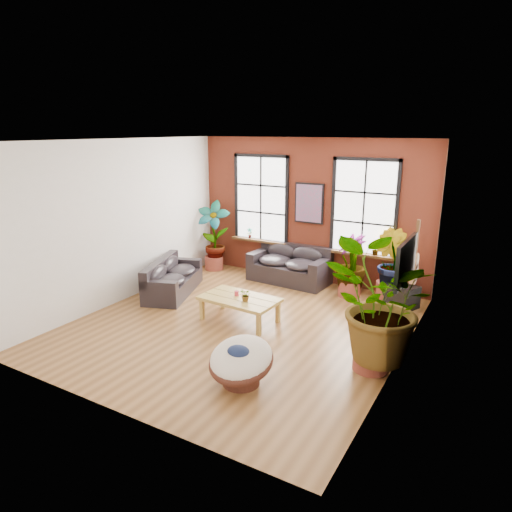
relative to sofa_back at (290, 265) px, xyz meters
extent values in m
cube|color=brown|center=(0.32, -2.88, -0.42)|extent=(6.00, 6.50, 0.02)
cube|color=white|center=(0.32, -2.88, 3.10)|extent=(6.00, 6.50, 0.02)
cube|color=#531D13|center=(0.32, 0.38, 1.34)|extent=(6.00, 0.02, 3.50)
cube|color=silver|center=(0.32, -6.14, 1.34)|extent=(6.00, 0.02, 3.50)
cube|color=silver|center=(-2.69, -2.88, 1.34)|extent=(0.02, 6.50, 3.50)
cube|color=silver|center=(3.33, -2.88, 1.34)|extent=(0.02, 6.50, 3.50)
cube|color=white|center=(-1.03, 0.32, 1.54)|extent=(1.40, 0.02, 2.10)
cube|color=#3F2611|center=(-1.03, 0.25, 0.46)|extent=(1.60, 0.22, 0.06)
cube|color=white|center=(1.67, 0.32, 1.54)|extent=(1.40, 0.02, 2.10)
cube|color=#3F2611|center=(1.67, 0.25, 0.46)|extent=(1.60, 0.22, 0.06)
cube|color=black|center=(0.00, -0.06, -0.19)|extent=(2.02, 1.07, 0.45)
cube|color=black|center=(0.02, 0.30, 0.27)|extent=(1.98, 0.34, 0.46)
cube|color=black|center=(-0.87, -0.01, 0.16)|extent=(0.29, 0.97, 0.23)
cube|color=black|center=(0.86, -0.11, 0.16)|extent=(0.29, 0.97, 0.23)
ellipsoid|color=black|center=(-0.38, -0.09, 0.10)|extent=(0.87, 0.85, 0.26)
ellipsoid|color=black|center=(-0.37, 0.19, 0.27)|extent=(0.84, 0.30, 0.44)
ellipsoid|color=black|center=(0.37, -0.13, 0.10)|extent=(0.87, 0.85, 0.26)
ellipsoid|color=black|center=(0.38, 0.14, 0.27)|extent=(0.84, 0.30, 0.44)
cube|color=black|center=(-1.97, -2.14, -0.22)|extent=(1.44, 2.12, 0.38)
cube|color=black|center=(-2.26, -2.24, 0.17)|extent=(0.86, 1.90, 0.39)
cube|color=black|center=(-1.67, -2.96, 0.07)|extent=(0.84, 0.47, 0.20)
cube|color=black|center=(-2.27, -1.31, 0.07)|extent=(0.84, 0.47, 0.20)
ellipsoid|color=black|center=(-1.80, -2.49, 0.03)|extent=(0.94, 1.04, 0.22)
ellipsoid|color=black|center=(-2.02, -2.57, 0.17)|extent=(0.50, 0.88, 0.38)
ellipsoid|color=black|center=(-2.06, -1.75, 0.03)|extent=(0.94, 1.04, 0.22)
ellipsoid|color=black|center=(-2.29, -1.84, 0.17)|extent=(0.50, 0.88, 0.38)
cube|color=#AF8F3F|center=(0.20, -2.72, 0.05)|extent=(1.57, 0.96, 0.07)
cube|color=#3F2611|center=(0.19, -2.87, 0.08)|extent=(1.52, 0.09, 0.00)
cube|color=#3F2611|center=(0.21, -2.58, 0.08)|extent=(1.52, 0.09, 0.00)
cube|color=#AF8F3F|center=(-0.49, -3.03, -0.20)|extent=(0.08, 0.08, 0.42)
cube|color=#AF8F3F|center=(0.85, -3.11, -0.20)|extent=(0.08, 0.08, 0.42)
cube|color=#AF8F3F|center=(-0.45, -2.34, -0.20)|extent=(0.08, 0.08, 0.42)
cube|color=#AF8F3F|center=(0.89, -2.41, -0.20)|extent=(0.08, 0.08, 0.42)
cylinder|color=#D9364A|center=(0.09, -2.66, 0.13)|extent=(0.09, 0.09, 0.10)
cylinder|color=#53291D|center=(1.45, -4.69, -0.30)|extent=(0.57, 0.57, 0.23)
torus|color=#53291D|center=(1.45, -4.69, -0.03)|extent=(0.99, 0.99, 0.44)
ellipsoid|color=white|center=(1.45, -4.69, 0.02)|extent=(0.95, 1.00, 0.60)
ellipsoid|color=#162145|center=(1.45, -4.74, 0.14)|extent=(0.38, 0.30, 0.17)
cube|color=black|center=(0.32, 0.31, 1.54)|extent=(0.74, 0.04, 0.98)
cube|color=#0C7F8C|center=(0.32, 0.28, 1.54)|extent=(0.66, 0.02, 0.90)
cube|color=black|center=(3.27, -2.58, 1.24)|extent=(0.06, 1.25, 0.72)
cube|color=black|center=(3.24, -2.58, 1.24)|extent=(0.01, 1.15, 0.62)
cylinder|color=#B27F4C|center=(3.22, -1.53, 0.72)|extent=(0.09, 0.38, 0.38)
cylinder|color=#B27F4C|center=(3.22, -1.53, 0.97)|extent=(0.09, 0.30, 0.30)
cylinder|color=black|center=(3.22, -1.53, 0.72)|extent=(0.09, 0.11, 0.11)
cube|color=#3F2611|center=(3.22, -1.53, 1.34)|extent=(0.04, 0.05, 0.55)
cube|color=#3F2611|center=(3.22, -1.53, 1.66)|extent=(0.06, 0.06, 0.14)
cube|color=black|center=(2.83, -0.36, -0.17)|extent=(0.73, 0.68, 0.49)
cylinder|color=brown|center=(-2.23, -0.14, -0.23)|extent=(0.51, 0.51, 0.36)
cylinder|color=brown|center=(2.46, -0.05, -0.21)|extent=(0.72, 0.72, 0.40)
cylinder|color=brown|center=(3.01, -3.31, -0.20)|extent=(0.66, 0.66, 0.42)
cylinder|color=brown|center=(1.63, -0.30, -0.22)|extent=(0.62, 0.62, 0.37)
imported|color=#185A22|center=(-2.22, -0.13, 0.60)|extent=(1.03, 0.82, 1.71)
imported|color=#185A22|center=(2.46, -0.09, 0.47)|extent=(1.02, 1.00, 1.45)
imported|color=#185A22|center=(3.04, -3.32, 0.68)|extent=(1.97, 1.81, 1.86)
imported|color=#185A22|center=(1.62, -0.26, 0.37)|extent=(1.01, 1.01, 1.29)
imported|color=#185A22|center=(0.41, -2.83, 0.21)|extent=(0.29, 0.27, 0.25)
imported|color=#185A22|center=(-1.33, 0.25, 0.63)|extent=(0.17, 0.17, 0.27)
imported|color=#185A22|center=(2.02, 0.25, 0.63)|extent=(0.19, 0.19, 0.27)
camera|label=1|loc=(4.68, -9.86, 3.29)|focal=32.00mm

